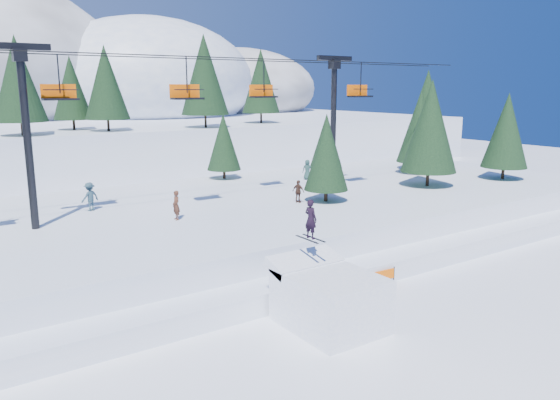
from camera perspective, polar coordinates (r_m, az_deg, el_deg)
ground at (r=23.29m, az=9.12°, el=-15.12°), size 160.00×160.00×0.00m
mid_shelf at (r=37.13m, az=-10.23°, el=-2.82°), size 70.00×22.00×2.50m
berm at (r=28.87m, az=-1.90°, el=-8.35°), size 70.00×6.00×1.10m
jump_kicker at (r=24.63m, az=5.06°, el=-10.07°), size 3.58×4.88×5.49m
chairlift at (r=36.26m, az=-9.92°, el=9.76°), size 46.44×3.21×10.28m
conifer_stand at (r=38.09m, az=-5.27°, el=6.53°), size 62.11×17.49×9.59m
distant_skiers at (r=38.62m, az=-9.20°, el=1.04°), size 30.84×8.57×1.88m
banner_near at (r=29.65m, az=9.81°, el=-7.99°), size 2.86×0.22×0.90m
banner_far at (r=35.42m, az=16.26°, el=-5.02°), size 2.81×0.59×0.90m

